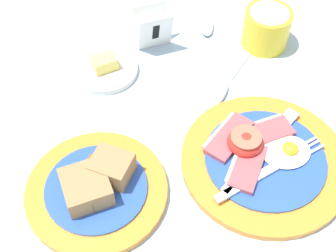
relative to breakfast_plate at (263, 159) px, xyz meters
name	(u,v)px	position (x,y,z in m)	size (l,w,h in m)	color
ground_plane	(213,175)	(-0.08, 0.00, -0.01)	(3.00, 3.00, 0.00)	#A3BCD1
breakfast_plate	(263,159)	(0.00, 0.00, 0.00)	(0.24, 0.24, 0.04)	orange
bread_plate	(96,187)	(-0.24, 0.01, 0.00)	(0.20, 0.20, 0.05)	orange
sugar_cup	(267,27)	(0.10, 0.24, 0.03)	(0.08, 0.08, 0.07)	yellow
butter_dish	(105,68)	(-0.19, 0.24, 0.00)	(0.11, 0.11, 0.03)	silver
number_card	(153,29)	(-0.09, 0.29, 0.03)	(0.06, 0.05, 0.07)	white
teaspoon_by_saucer	(223,86)	(-0.01, 0.16, -0.01)	(0.15, 0.15, 0.01)	silver
teaspoon_near_cup	(207,34)	(0.01, 0.29, -0.01)	(0.06, 0.19, 0.01)	silver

